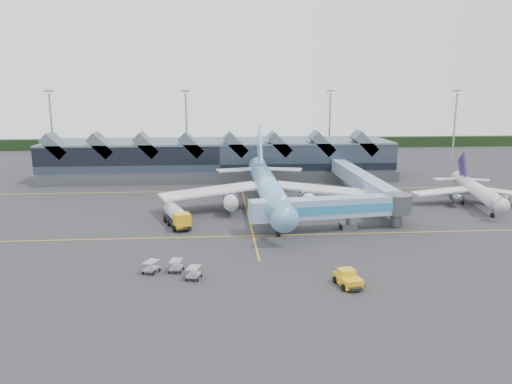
{
  "coord_description": "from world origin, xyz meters",
  "views": [
    {
      "loc": [
        -5.45,
        -84.39,
        23.24
      ],
      "look_at": [
        1.24,
        2.26,
        5.0
      ],
      "focal_mm": 35.0,
      "sensor_mm": 36.0,
      "label": 1
    }
  ],
  "objects": [
    {
      "name": "tree_line_far",
      "position": [
        0.0,
        110.0,
        2.0
      ],
      "size": [
        260.0,
        4.0,
        4.0
      ],
      "primitive_type": "cube",
      "color": "black",
      "rests_on": "ground"
    },
    {
      "name": "light_masts",
      "position": [
        21.0,
        62.8,
        12.49
      ],
      "size": [
        132.4,
        42.56,
        22.45
      ],
      "color": "gray",
      "rests_on": "ground"
    },
    {
      "name": "main_airliner",
      "position": [
        4.01,
        9.56,
        4.57
      ],
      "size": [
        42.08,
        48.22,
        15.54
      ],
      "rotation": [
        0.0,
        0.0,
        0.0
      ],
      "color": "#67A8D2",
      "rests_on": "ground"
    },
    {
      "name": "ground",
      "position": [
        0.0,
        0.0,
        0.0
      ],
      "size": [
        260.0,
        260.0,
        0.0
      ],
      "primitive_type": "plane",
      "color": "#2B2B2D",
      "rests_on": "ground"
    },
    {
      "name": "terminal",
      "position": [
        -5.07,
        47.35,
        4.88
      ],
      "size": [
        90.0,
        22.25,
        12.52
      ],
      "color": "black",
      "rests_on": "ground"
    },
    {
      "name": "jet_bridge",
      "position": [
        14.86,
        -5.54,
        3.78
      ],
      "size": [
        27.95,
        7.71,
        5.69
      ],
      "rotation": [
        0.0,
        0.0,
        0.14
      ],
      "color": "#7A9ACB",
      "rests_on": "ground"
    },
    {
      "name": "taxi_stripes",
      "position": [
        0.0,
        10.0,
        0.01
      ],
      "size": [
        120.0,
        60.0,
        0.01
      ],
      "color": "gold",
      "rests_on": "ground"
    },
    {
      "name": "fuel_truck",
      "position": [
        -12.73,
        -0.94,
        1.89
      ],
      "size": [
        5.42,
        10.0,
        3.38
      ],
      "rotation": [
        0.0,
        0.0,
        0.33
      ],
      "color": "black",
      "rests_on": "ground"
    },
    {
      "name": "pushback_tug",
      "position": [
        9.87,
        -29.3,
        0.84
      ],
      "size": [
        3.23,
        4.51,
        1.87
      ],
      "rotation": [
        0.0,
        0.0,
        0.17
      ],
      "color": "gold",
      "rests_on": "ground"
    },
    {
      "name": "regional_jet",
      "position": [
        46.39,
        10.37,
        3.04
      ],
      "size": [
        25.2,
        27.86,
        9.59
      ],
      "rotation": [
        0.0,
        0.0,
        -0.19
      ],
      "color": "silver",
      "rests_on": "ground"
    },
    {
      "name": "baggage_carts",
      "position": [
        -11.26,
        -24.0,
        0.87
      ],
      "size": [
        7.65,
        5.16,
        1.54
      ],
      "rotation": [
        0.0,
        0.0,
        -0.27
      ],
      "color": "#9CA0A5",
      "rests_on": "ground"
    }
  ]
}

